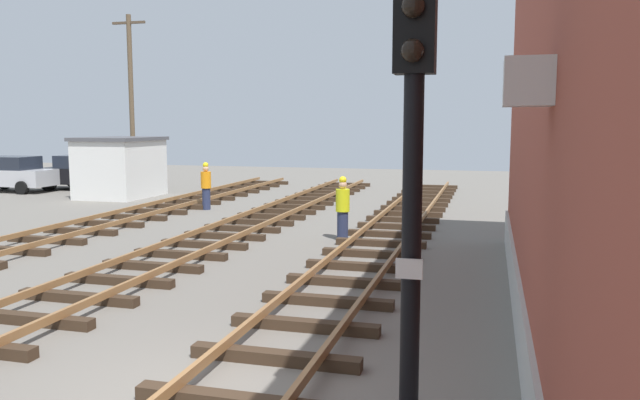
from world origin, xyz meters
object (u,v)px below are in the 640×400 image
object	(u,v)px
parked_car_black	(83,172)
track_worker_distant	(343,209)
parked_car_silver	(12,174)
utility_pole_far	(131,100)
control_hut	(120,167)
track_worker_foreground	(206,186)
signal_mast	(413,154)

from	to	relation	value
parked_car_black	track_worker_distant	distance (m)	19.10
parked_car_silver	utility_pole_far	xyz separation A→B (m)	(5.35, 2.40, 3.67)
utility_pole_far	track_worker_distant	distance (m)	17.80
parked_car_silver	utility_pole_far	world-z (taller)	utility_pole_far
control_hut	track_worker_foreground	xyz separation A→B (m)	(5.69, -2.96, -0.46)
control_hut	parked_car_black	distance (m)	4.39
parked_car_black	track_worker_foreground	xyz separation A→B (m)	(9.38, -5.29, 0.03)
parked_car_black	track_worker_distant	bearing A→B (deg)	-32.73
parked_car_black	control_hut	bearing A→B (deg)	-32.28
utility_pole_far	track_worker_distant	size ratio (longest dim) A/B	4.68
signal_mast	utility_pole_far	bearing A→B (deg)	126.40
control_hut	parked_car_black	bearing A→B (deg)	147.72
signal_mast	track_worker_distant	xyz separation A→B (m)	(-3.41, 11.98, -2.17)
parked_car_silver	signal_mast	bearing A→B (deg)	-42.71
utility_pole_far	track_worker_distant	bearing A→B (deg)	-39.09
track_worker_foreground	track_worker_distant	bearing A→B (deg)	-37.00
utility_pole_far	track_worker_foreground	distance (m)	9.76
utility_pole_far	parked_car_silver	bearing A→B (deg)	-155.84
control_hut	parked_car_black	size ratio (longest dim) A/B	0.90
control_hut	track_worker_foreground	world-z (taller)	control_hut
utility_pole_far	track_worker_foreground	xyz separation A→B (m)	(6.83, -5.94, -3.64)
control_hut	parked_car_silver	size ratio (longest dim) A/B	0.90
track_worker_foreground	parked_car_black	bearing A→B (deg)	150.59
control_hut	parked_car_silver	distance (m)	6.53
track_worker_foreground	track_worker_distant	world-z (taller)	same
signal_mast	control_hut	size ratio (longest dim) A/B	1.29
signal_mast	track_worker_foreground	xyz separation A→B (m)	(-10.10, 17.02, -2.17)
track_worker_distant	utility_pole_far	bearing A→B (deg)	140.91
track_worker_distant	signal_mast	bearing A→B (deg)	-74.10
parked_car_silver	control_hut	bearing A→B (deg)	-5.19
parked_car_black	utility_pole_far	xyz separation A→B (m)	(2.55, 0.66, 3.67)
control_hut	parked_car_silver	xyz separation A→B (m)	(-6.49, 0.59, -0.49)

